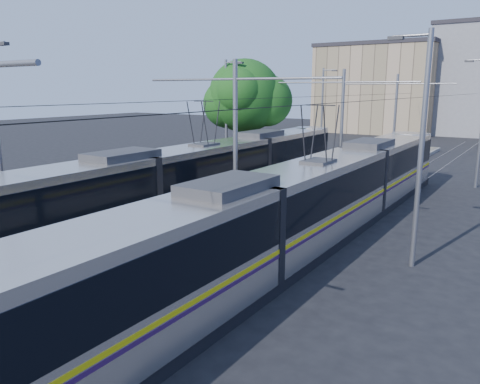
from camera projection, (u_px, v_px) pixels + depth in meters
The scene contains 12 objects.
ground at pixel (87, 297), 14.02m from camera, with size 160.00×160.00×0.00m, color black.
platform at pixel (320, 191), 27.83m from camera, with size 4.00×50.00×0.30m, color gray.
tactile_strip_left at pixel (298, 186), 28.58m from camera, with size 0.70×50.00×0.01m, color gray.
tactile_strip_right at pixel (343, 191), 27.02m from camera, with size 0.70×50.00×0.01m, color gray.
rails at pixel (320, 193), 27.86m from camera, with size 8.71×70.00×0.03m.
tram_left at pixel (205, 176), 24.14m from camera, with size 2.43×27.76×5.50m.
tram_right at pixel (317, 198), 18.57m from camera, with size 2.43×30.70×5.50m.
catenary at pixel (301, 120), 24.57m from camera, with size 9.20×70.00×7.00m.
street_lamps at pixel (348, 119), 30.22m from camera, with size 15.18×38.22×8.00m.
shelter at pixel (282, 188), 22.44m from camera, with size 0.86×1.11×2.16m.
tree at pixel (250, 97), 32.58m from camera, with size 5.61×5.19×8.15m.
building_left at pixel (380, 88), 66.94m from camera, with size 16.32×12.24×12.25m.
Camera 1 is at (11.01, -8.31, 6.13)m, focal length 35.00 mm.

